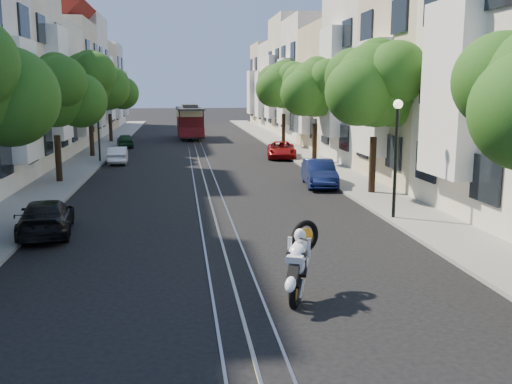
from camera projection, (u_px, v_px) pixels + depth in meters
name	position (u px, v px, depth m)	size (l,w,h in m)	color
ground	(197.00, 151.00, 42.98)	(200.00, 200.00, 0.00)	black
sidewalk_east	(291.00, 149.00, 43.91)	(2.50, 80.00, 0.12)	gray
sidewalk_west	(98.00, 152.00, 42.04)	(2.50, 80.00, 0.12)	gray
rail_left	(189.00, 151.00, 42.91)	(0.06, 80.00, 0.02)	gray
rail_slot	(197.00, 151.00, 42.98)	(0.06, 80.00, 0.02)	gray
rail_right	(204.00, 151.00, 43.05)	(0.06, 80.00, 0.02)	gray
lane_line	(197.00, 151.00, 42.98)	(0.08, 80.00, 0.01)	tan
townhouses_east	(351.00, 82.00, 43.51)	(7.75, 72.00, 12.00)	beige
townhouses_west	(28.00, 83.00, 40.46)	(7.75, 72.00, 11.76)	silver
tree_e_b	(377.00, 87.00, 24.52)	(4.93, 4.08, 6.68)	black
tree_e_c	(317.00, 90.00, 35.28)	(4.84, 3.99, 6.52)	black
tree_e_d	(285.00, 86.00, 45.96)	(5.01, 4.16, 6.85)	black
tree_w_b	(56.00, 94.00, 27.60)	(4.72, 3.87, 6.27)	black
tree_w_c	(90.00, 82.00, 38.21)	(5.13, 4.28, 7.09)	black
tree_w_d	(110.00, 89.00, 49.02)	(4.84, 3.99, 6.52)	black
lamp_east	(396.00, 141.00, 19.88)	(0.32, 0.32, 4.16)	black
lamp_west	(98.00, 118.00, 35.81)	(0.32, 0.32, 4.16)	black
sportbike_rider	(299.00, 259.00, 12.63)	(1.11, 1.78, 1.72)	black
cable_car	(190.00, 120.00, 53.64)	(2.63, 7.74, 2.95)	black
parked_car_e_mid	(319.00, 173.00, 27.49)	(1.35, 3.88, 1.28)	#0D1745
parked_car_e_far	(282.00, 150.00, 38.62)	(1.87, 4.06, 1.13)	maroon
parked_car_w_near	(46.00, 217.00, 18.33)	(1.59, 3.92, 1.14)	black
parked_car_w_mid	(118.00, 155.00, 35.85)	(1.14, 3.26, 1.07)	white
parked_car_w_far	(125.00, 141.00, 45.91)	(1.28, 3.18, 1.08)	#16371E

